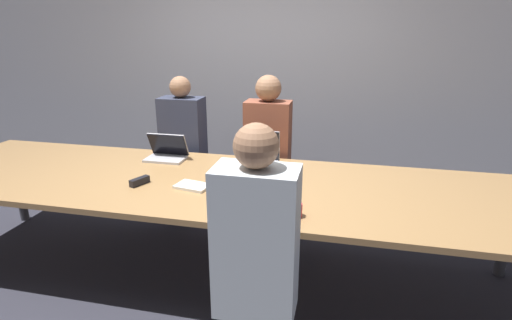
# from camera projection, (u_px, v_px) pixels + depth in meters

# --- Properties ---
(ground_plane) EXTENTS (24.00, 24.00, 0.00)m
(ground_plane) POSITION_uv_depth(u_px,v_px,m) (216.00, 272.00, 3.13)
(ground_plane) COLOR #2D2D38
(curtain_wall) EXTENTS (12.00, 0.06, 2.80)m
(curtain_wall) POSITION_uv_depth(u_px,v_px,m) (266.00, 68.00, 4.48)
(curtain_wall) COLOR #ADADB2
(curtain_wall) RESTS_ON ground_plane
(conference_table) EXTENTS (4.66, 1.26, 0.77)m
(conference_table) POSITION_uv_depth(u_px,v_px,m) (213.00, 187.00, 2.91)
(conference_table) COLOR #9E7547
(conference_table) RESTS_ON ground_plane
(laptop_near_midright) EXTENTS (0.31, 0.26, 0.26)m
(laptop_near_midright) POSITION_uv_depth(u_px,v_px,m) (258.00, 203.00, 2.35)
(laptop_near_midright) COLOR #333338
(laptop_near_midright) RESTS_ON conference_table
(person_near_midright) EXTENTS (0.40, 0.24, 1.42)m
(person_near_midright) POSITION_uv_depth(u_px,v_px,m) (256.00, 268.00, 1.97)
(person_near_midright) COLOR #2D2D38
(person_near_midright) RESTS_ON ground_plane
(cup_near_midright) EXTENTS (0.08, 0.08, 0.08)m
(cup_near_midright) POSITION_uv_depth(u_px,v_px,m) (296.00, 210.00, 2.33)
(cup_near_midright) COLOR red
(cup_near_midright) RESTS_ON conference_table
(laptop_far_midleft) EXTENTS (0.33, 0.23, 0.22)m
(laptop_far_midleft) POSITION_uv_depth(u_px,v_px,m) (167.00, 152.00, 3.36)
(laptop_far_midleft) COLOR #B7B7BC
(laptop_far_midleft) RESTS_ON conference_table
(person_far_midleft) EXTENTS (0.40, 0.24, 1.41)m
(person_far_midleft) POSITION_uv_depth(u_px,v_px,m) (184.00, 153.00, 3.82)
(person_far_midleft) COLOR #2D2D38
(person_far_midleft) RESTS_ON ground_plane
(laptop_far_center) EXTENTS (0.33, 0.26, 0.27)m
(laptop_far_center) POSITION_uv_depth(u_px,v_px,m) (258.00, 155.00, 3.24)
(laptop_far_center) COLOR silver
(laptop_far_center) RESTS_ON conference_table
(person_far_center) EXTENTS (0.40, 0.24, 1.44)m
(person_far_center) POSITION_uv_depth(u_px,v_px,m) (268.00, 157.00, 3.63)
(person_far_center) COLOR #2D2D38
(person_far_center) RESTS_ON ground_plane
(stapler) EXTENTS (0.10, 0.16, 0.05)m
(stapler) POSITION_uv_depth(u_px,v_px,m) (140.00, 181.00, 2.82)
(stapler) COLOR black
(stapler) RESTS_ON conference_table
(notebook) EXTENTS (0.26, 0.19, 0.02)m
(notebook) POSITION_uv_depth(u_px,v_px,m) (193.00, 186.00, 2.77)
(notebook) COLOR silver
(notebook) RESTS_ON conference_table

